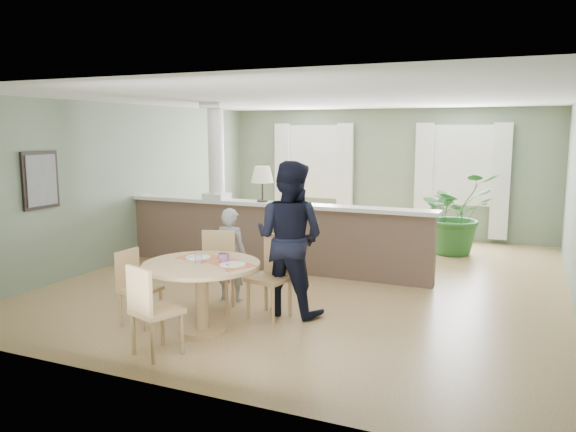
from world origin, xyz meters
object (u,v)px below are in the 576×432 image
at_px(chair_far_boy, 217,267).
at_px(child_person, 230,254).
at_px(chair_far_man, 273,272).
at_px(chair_near, 150,307).
at_px(man_person, 289,238).
at_px(houseplant, 456,213).
at_px(sofa, 314,234).
at_px(dining_table, 203,277).
at_px(chair_side, 135,284).

height_order(chair_far_boy, child_person, child_person).
height_order(chair_far_boy, chair_far_man, chair_far_man).
bearing_deg(chair_near, chair_far_boy, -63.78).
relative_size(chair_far_man, man_person, 0.52).
xyz_separation_m(houseplant, chair_far_man, (-1.57, -4.51, -0.20)).
relative_size(sofa, chair_far_man, 2.88).
height_order(dining_table, chair_side, dining_table).
height_order(chair_far_man, child_person, child_person).
relative_size(chair_far_man, chair_near, 1.06).
bearing_deg(chair_near, dining_table, -76.55).
bearing_deg(chair_side, chair_far_boy, -31.61).
distance_m(houseplant, chair_near, 6.51).
xyz_separation_m(houseplant, child_person, (-2.36, -4.16, -0.13)).
bearing_deg(sofa, man_person, -65.67).
relative_size(houseplant, man_person, 0.79).
relative_size(sofa, chair_near, 3.05).
relative_size(chair_near, man_person, 0.50).
height_order(sofa, chair_near, chair_near).
bearing_deg(chair_side, houseplant, -25.86).
relative_size(dining_table, chair_side, 1.49).
xyz_separation_m(sofa, child_person, (-0.07, -2.89, 0.21)).
distance_m(dining_table, chair_far_man, 0.95).
xyz_separation_m(chair_far_boy, child_person, (-0.03, 0.40, 0.08)).
bearing_deg(chair_near, chair_far_man, -89.69).
relative_size(chair_near, chair_side, 1.07).
relative_size(chair_far_boy, man_person, 0.52).
bearing_deg(dining_table, sofa, 93.19).
bearing_deg(man_person, houseplant, -103.51).
bearing_deg(child_person, chair_side, 63.76).
bearing_deg(chair_far_man, chair_far_boy, -165.38).
relative_size(chair_far_man, child_person, 0.80).
distance_m(sofa, houseplant, 2.63).
xyz_separation_m(houseplant, man_person, (-1.43, -4.34, 0.20)).
bearing_deg(chair_side, chair_near, -131.07).
xyz_separation_m(chair_far_man, man_person, (0.14, 0.17, 0.40)).
bearing_deg(chair_near, man_person, -92.04).
bearing_deg(houseplant, chair_far_man, -109.23).
relative_size(chair_far_boy, chair_side, 1.13).
height_order(chair_side, man_person, man_person).
height_order(dining_table, man_person, man_person).
bearing_deg(houseplant, chair_near, -109.26).
bearing_deg(child_person, chair_far_man, 153.64).
xyz_separation_m(houseplant, chair_side, (-2.91, -5.42, -0.27)).
distance_m(chair_far_man, man_person, 0.46).
bearing_deg(child_person, dining_table, 101.85).
bearing_deg(houseplant, chair_far_boy, -117.05).
bearing_deg(houseplant, dining_table, -111.14).
bearing_deg(man_person, dining_table, 62.05).
bearing_deg(dining_table, chair_near, -96.23).
xyz_separation_m(chair_near, chair_side, (-0.76, 0.72, -0.03)).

